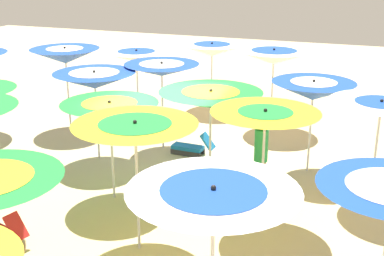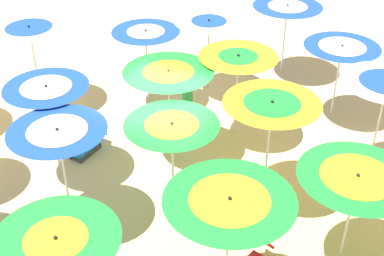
% 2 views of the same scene
% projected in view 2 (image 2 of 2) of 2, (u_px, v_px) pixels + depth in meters
% --- Properties ---
extents(ground, '(42.90, 42.90, 0.04)m').
position_uv_depth(ground, '(164.00, 173.00, 13.44)').
color(ground, beige).
extents(beach_umbrella_1, '(2.16, 2.16, 2.20)m').
position_uv_depth(beach_umbrella_1, '(57.00, 247.00, 8.67)').
color(beach_umbrella_1, silver).
rests_on(beach_umbrella_1, ground).
extents(beach_umbrella_2, '(2.28, 2.28, 2.58)m').
position_uv_depth(beach_umbrella_2, '(229.00, 209.00, 8.92)').
color(beach_umbrella_2, silver).
rests_on(beach_umbrella_2, ground).
extents(beach_umbrella_3, '(2.29, 2.29, 2.21)m').
position_uv_depth(beach_umbrella_3, '(356.00, 185.00, 10.01)').
color(beach_umbrella_3, silver).
rests_on(beach_umbrella_3, ground).
extents(beach_umbrella_6, '(2.08, 2.08, 2.39)m').
position_uv_depth(beach_umbrella_6, '(58.00, 138.00, 10.97)').
color(beach_umbrella_6, silver).
rests_on(beach_umbrella_6, ground).
extents(beach_umbrella_7, '(2.08, 2.08, 2.26)m').
position_uv_depth(beach_umbrella_7, '(172.00, 132.00, 11.40)').
color(beach_umbrella_7, silver).
rests_on(beach_umbrella_7, ground).
extents(beach_umbrella_8, '(2.19, 2.19, 2.50)m').
position_uv_depth(beach_umbrella_8, '(271.00, 110.00, 11.67)').
color(beach_umbrella_8, silver).
rests_on(beach_umbrella_8, ground).
extents(beach_umbrella_11, '(2.01, 2.01, 2.44)m').
position_uv_depth(beach_umbrella_11, '(47.00, 93.00, 12.37)').
color(beach_umbrella_11, silver).
rests_on(beach_umbrella_11, ground).
extents(beach_umbrella_12, '(2.28, 2.28, 2.39)m').
position_uv_depth(beach_umbrella_12, '(168.00, 78.00, 13.14)').
color(beach_umbrella_12, silver).
rests_on(beach_umbrella_12, ground).
extents(beach_umbrella_13, '(2.08, 2.08, 2.45)m').
position_uv_depth(beach_umbrella_13, '(238.00, 62.00, 13.72)').
color(beach_umbrella_13, silver).
rests_on(beach_umbrella_13, ground).
extents(beach_umbrella_14, '(2.12, 2.12, 2.24)m').
position_uv_depth(beach_umbrella_14, '(341.00, 52.00, 14.71)').
color(beach_umbrella_14, silver).
rests_on(beach_umbrella_14, ground).
extents(beach_umbrella_16, '(2.19, 2.19, 2.49)m').
position_uv_depth(beach_umbrella_16, '(30.00, 34.00, 15.21)').
color(beach_umbrella_16, silver).
rests_on(beach_umbrella_16, ground).
extents(beach_umbrella_17, '(1.99, 1.99, 2.34)m').
position_uv_depth(beach_umbrella_17, '(146.00, 38.00, 15.34)').
color(beach_umbrella_17, silver).
rests_on(beach_umbrella_17, ground).
extents(beach_umbrella_18, '(2.13, 2.13, 2.35)m').
position_uv_depth(beach_umbrella_18, '(209.00, 25.00, 15.96)').
color(beach_umbrella_18, silver).
rests_on(beach_umbrella_18, ground).
extents(beach_umbrella_19, '(2.23, 2.23, 2.38)m').
position_uv_depth(beach_umbrella_19, '(287.00, 11.00, 16.90)').
color(beach_umbrella_19, silver).
rests_on(beach_umbrella_19, ground).
extents(lounger_1, '(0.43, 1.19, 0.66)m').
position_uv_depth(lounger_1, '(88.00, 145.00, 14.08)').
color(lounger_1, '#333338').
rests_on(lounger_1, ground).
extents(beachgoer_0, '(0.30, 0.30, 1.79)m').
position_uv_depth(beachgoer_0, '(187.00, 98.00, 14.68)').
color(beachgoer_0, '#D8A87F').
rests_on(beachgoer_0, ground).
extents(beach_ball, '(0.28, 0.28, 0.28)m').
position_uv_depth(beach_ball, '(367.00, 84.00, 17.05)').
color(beach_ball, '#337FE5').
rests_on(beach_ball, ground).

